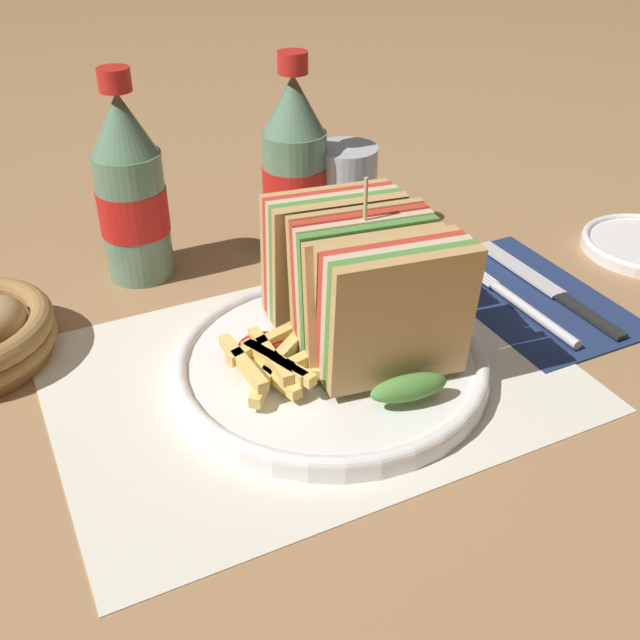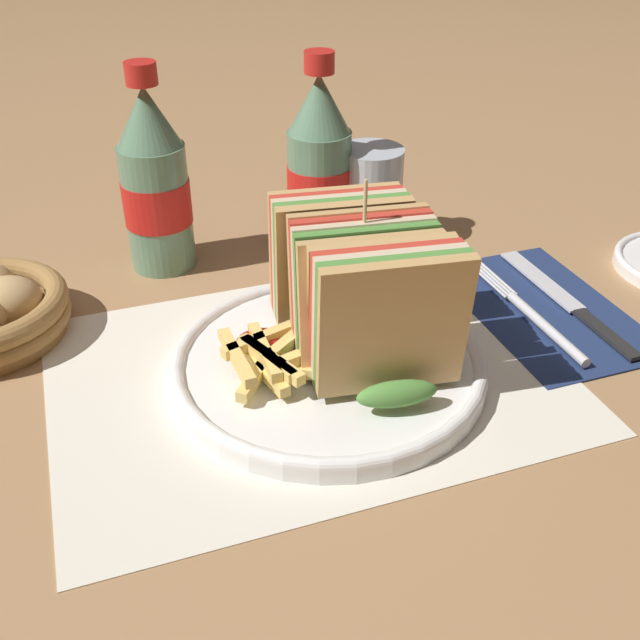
# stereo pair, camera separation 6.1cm
# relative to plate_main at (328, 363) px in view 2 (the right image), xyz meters

# --- Properties ---
(ground_plane) EXTENTS (4.00, 4.00, 0.00)m
(ground_plane) POSITION_rel_plate_main_xyz_m (-0.03, -0.02, -0.01)
(ground_plane) COLOR #9E754C
(placemat) EXTENTS (0.41, 0.30, 0.00)m
(placemat) POSITION_rel_plate_main_xyz_m (-0.02, 0.00, -0.01)
(placemat) COLOR silver
(placemat) RESTS_ON ground_plane
(plate_main) EXTENTS (0.26, 0.26, 0.02)m
(plate_main) POSITION_rel_plate_main_xyz_m (0.00, 0.00, 0.00)
(plate_main) COLOR white
(plate_main) RESTS_ON ground_plane
(club_sandwich) EXTENTS (0.12, 0.19, 0.15)m
(club_sandwich) POSITION_rel_plate_main_xyz_m (0.03, 0.00, 0.06)
(club_sandwich) COLOR tan
(club_sandwich) RESTS_ON plate_main
(fries_pile) EXTENTS (0.09, 0.08, 0.02)m
(fries_pile) POSITION_rel_plate_main_xyz_m (-0.05, -0.00, 0.02)
(fries_pile) COLOR #E5C166
(fries_pile) RESTS_ON plate_main
(ketchup_blob) EXTENTS (0.04, 0.03, 0.01)m
(ketchup_blob) POSITION_rel_plate_main_xyz_m (-0.05, 0.02, 0.02)
(ketchup_blob) COLOR maroon
(ketchup_blob) RESTS_ON plate_main
(napkin) EXTENTS (0.13, 0.21, 0.00)m
(napkin) POSITION_rel_plate_main_xyz_m (0.22, 0.03, -0.01)
(napkin) COLOR navy
(napkin) RESTS_ON ground_plane
(fork) EXTENTS (0.02, 0.19, 0.01)m
(fork) POSITION_rel_plate_main_xyz_m (0.20, 0.01, -0.00)
(fork) COLOR silver
(fork) RESTS_ON napkin
(knife) EXTENTS (0.02, 0.20, 0.00)m
(knife) POSITION_rel_plate_main_xyz_m (0.25, 0.02, -0.00)
(knife) COLOR black
(knife) RESTS_ON napkin
(coke_bottle_near) EXTENTS (0.07, 0.07, 0.20)m
(coke_bottle_near) POSITION_rel_plate_main_xyz_m (-0.09, 0.23, 0.08)
(coke_bottle_near) COLOR slate
(coke_bottle_near) RESTS_ON ground_plane
(coke_bottle_far) EXTENTS (0.07, 0.07, 0.20)m
(coke_bottle_far) POSITION_rel_plate_main_xyz_m (0.07, 0.22, 0.08)
(coke_bottle_far) COLOR slate
(coke_bottle_far) RESTS_ON ground_plane
(glass_near) EXTENTS (0.07, 0.07, 0.10)m
(glass_near) POSITION_rel_plate_main_xyz_m (0.12, 0.21, 0.04)
(glass_near) COLOR silver
(glass_near) RESTS_ON ground_plane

